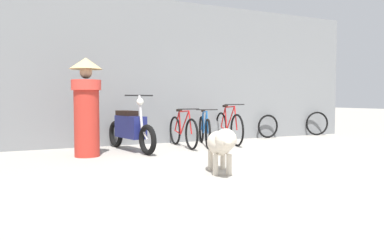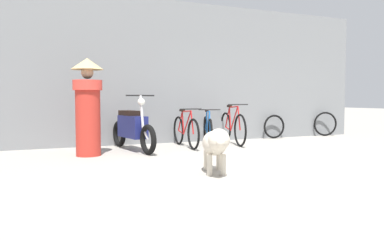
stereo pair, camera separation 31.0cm
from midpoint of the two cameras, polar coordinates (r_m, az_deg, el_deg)
name	(u,v)px [view 1 (the left image)]	position (r m, az deg, el deg)	size (l,w,h in m)	color
ground_plane	(287,164)	(6.09, 12.82, -6.58)	(60.00, 60.00, 0.00)	#9E998E
shop_wall_back	(190,73)	(9.08, -1.24, 7.15)	(9.34, 0.20, 3.29)	slate
bicycle_0	(183,131)	(7.96, -2.53, -1.70)	(0.46, 1.59, 0.83)	black
bicycle_1	(204,130)	(8.27, 0.83, -1.56)	(0.65, 1.60, 0.81)	black
bicycle_2	(229,127)	(8.57, 4.57, -1.13)	(0.46, 1.67, 0.92)	black
motorcycle	(130,129)	(7.50, -10.54, -1.30)	(0.58, 1.94, 1.11)	black
stray_dog	(221,143)	(5.13, 2.68, -3.59)	(0.58, 1.17, 0.65)	beige
person_in_robes	(86,104)	(6.93, -17.03, 2.40)	(0.67, 0.67, 1.75)	#B72D23
spare_tire_left	(317,124)	(11.03, 17.75, -0.51)	(0.65, 0.23, 0.67)	black
spare_tire_right	(268,126)	(9.96, 10.63, -0.95)	(0.62, 0.08, 0.62)	black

